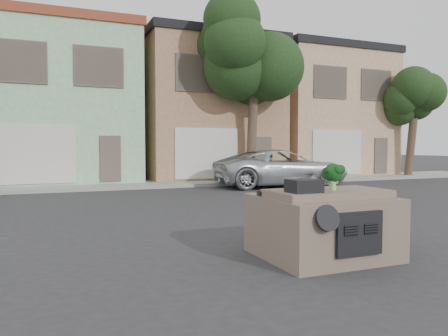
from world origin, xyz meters
TOP-DOWN VIEW (x-y plane):
  - ground_plane at (0.00, 0.00)m, footprint 120.00×120.00m
  - sidewalk at (0.00, 10.50)m, footprint 40.00×3.00m
  - townhouse_mint at (-3.50, 14.50)m, footprint 7.20×8.20m
  - townhouse_tan at (4.00, 14.50)m, footprint 7.20×8.20m
  - townhouse_beige at (11.50, 14.50)m, footprint 7.20×8.20m
  - silver_pickup at (5.51, 7.89)m, footprint 6.19×3.37m
  - tree_near at (5.00, 9.80)m, footprint 4.40×4.00m
  - tree_far at (15.00, 9.80)m, footprint 3.20×3.00m
  - car_dashboard at (0.00, -3.00)m, footprint 2.00×1.80m
  - instrument_hump at (-0.58, -3.35)m, footprint 0.48×0.38m
  - wiper_arm at (0.28, -2.62)m, footprint 0.69×0.15m
  - broccoli at (0.01, -3.26)m, footprint 0.44×0.44m

SIDE VIEW (x-z plane):
  - ground_plane at x=0.00m, z-range 0.00..0.00m
  - silver_pickup at x=5.51m, z-range -0.82..0.82m
  - sidewalk at x=0.00m, z-range 0.00..0.15m
  - car_dashboard at x=0.00m, z-range 0.00..1.12m
  - wiper_arm at x=0.28m, z-range 1.12..1.14m
  - instrument_hump at x=-0.58m, z-range 1.12..1.32m
  - broccoli at x=0.01m, z-range 1.12..1.56m
  - tree_far at x=15.00m, z-range 0.00..6.00m
  - townhouse_mint at x=-3.50m, z-range 0.00..7.55m
  - townhouse_tan at x=4.00m, z-range 0.00..7.55m
  - townhouse_beige at x=11.50m, z-range 0.00..7.55m
  - tree_near at x=5.00m, z-range 0.00..8.50m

